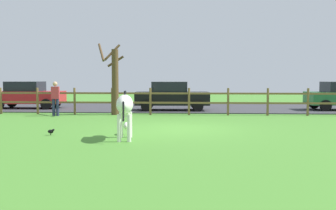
% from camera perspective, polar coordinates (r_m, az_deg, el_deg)
% --- Properties ---
extents(ground_plane, '(60.00, 60.00, 0.00)m').
position_cam_1_polar(ground_plane, '(13.09, 1.45, -3.69)').
color(ground_plane, '#47842D').
extents(parking_asphalt, '(28.00, 7.40, 0.05)m').
position_cam_1_polar(parking_asphalt, '(22.34, 2.34, -0.40)').
color(parking_asphalt, '#38383D').
rests_on(parking_asphalt, ground_plane).
extents(paddock_fence, '(20.98, 0.11, 1.32)m').
position_cam_1_polar(paddock_fence, '(18.02, 0.25, 0.84)').
color(paddock_fence, brown).
rests_on(paddock_fence, ground_plane).
extents(bare_tree, '(1.30, 1.51, 3.53)m').
position_cam_1_polar(bare_tree, '(18.27, -8.31, 4.03)').
color(bare_tree, '#513A23').
rests_on(bare_tree, ground_plane).
extents(zebra, '(0.63, 1.93, 1.41)m').
position_cam_1_polar(zebra, '(10.83, -6.69, -0.41)').
color(zebra, white).
rests_on(zebra, ground_plane).
extents(crow_on_grass, '(0.21, 0.10, 0.20)m').
position_cam_1_polar(crow_on_grass, '(12.13, -17.67, -3.90)').
color(crow_on_grass, black).
rests_on(crow_on_grass, ground_plane).
extents(parked_car_black, '(4.09, 2.07, 1.56)m').
position_cam_1_polar(parked_car_black, '(20.17, 0.53, 1.45)').
color(parked_car_black, black).
rests_on(parked_car_black, parking_asphalt).
extents(parked_car_red, '(4.07, 2.01, 1.56)m').
position_cam_1_polar(parked_car_red, '(22.98, -20.92, 1.51)').
color(parked_car_red, red).
rests_on(parked_car_red, parking_asphalt).
extents(visitor_near_fence, '(0.39, 0.27, 1.64)m').
position_cam_1_polar(visitor_near_fence, '(18.29, -17.04, 1.20)').
color(visitor_near_fence, '#232847').
rests_on(visitor_near_fence, ground_plane).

